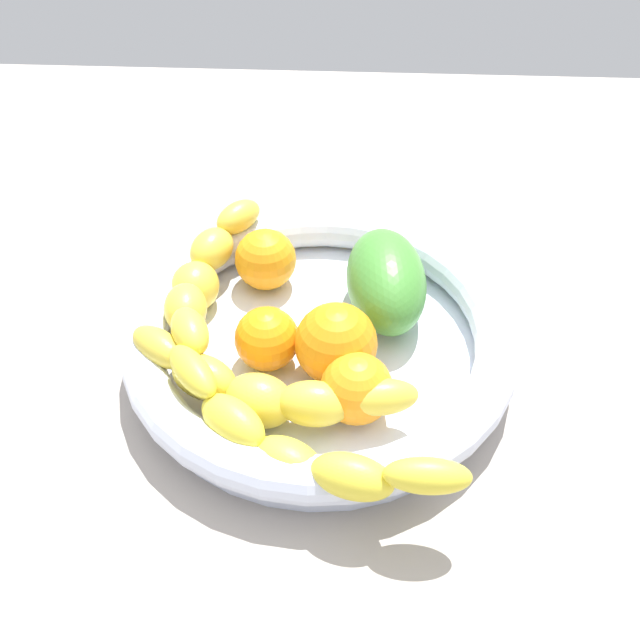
{
  "coord_description": "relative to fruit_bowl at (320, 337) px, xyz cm",
  "views": [
    {
      "loc": [
        40.37,
        2.17,
        45.62
      ],
      "look_at": [
        0.0,
        0.0,
        7.51
      ],
      "focal_mm": 37.77,
      "sensor_mm": 36.0,
      "label": 1
    }
  ],
  "objects": [
    {
      "name": "orange_rear",
      "position": [
        -8.02,
        -5.44,
        1.77
      ],
      "size": [
        5.66,
        5.66,
        5.66
      ],
      "primitive_type": "sphere",
      "color": "orange",
      "rests_on": "fruit_bowl"
    },
    {
      "name": "banana_arching_top",
      "position": [
        -4.55,
        -10.61,
        2.21
      ],
      "size": [
        21.36,
        8.05,
        5.91
      ],
      "color": "yellow",
      "rests_on": "fruit_bowl"
    },
    {
      "name": "kitchen_counter",
      "position": [
        0.0,
        0.0,
        -4.07
      ],
      "size": [
        120.0,
        120.0,
        3.0
      ],
      "primitive_type": "cube",
      "color": "#A0978D",
      "rests_on": "ground"
    },
    {
      "name": "orange_mid_right",
      "position": [
        2.08,
        -4.19,
        1.59
      ],
      "size": [
        5.31,
        5.31,
        5.31
      ],
      "primitive_type": "sphere",
      "color": "orange",
      "rests_on": "fruit_bowl"
    },
    {
      "name": "banana_draped_right",
      "position": [
        12.84,
        -1.22,
        2.07
      ],
      "size": [
        12.69,
        22.28,
        5.75
      ],
      "color": "yellow",
      "rests_on": "fruit_bowl"
    },
    {
      "name": "banana_draped_left",
      "position": [
        7.43,
        -4.03,
        1.65
      ],
      "size": [
        9.32,
        23.36,
        4.76
      ],
      "color": "gold",
      "rests_on": "fruit_bowl"
    },
    {
      "name": "orange_front",
      "position": [
        7.12,
        3.13,
        1.71
      ],
      "size": [
        5.54,
        5.54,
        5.54
      ],
      "primitive_type": "sphere",
      "color": "orange",
      "rests_on": "fruit_bowl"
    },
    {
      "name": "mango_green",
      "position": [
        -4.87,
        5.5,
        2.36
      ],
      "size": [
        12.63,
        8.11,
        7.06
      ],
      "primitive_type": "ellipsoid",
      "rotation": [
        0.0,
        0.0,
        0.11
      ],
      "color": "#448B35",
      "rests_on": "fruit_bowl"
    },
    {
      "name": "orange_mid_left",
      "position": [
        2.97,
        1.42,
        2.24
      ],
      "size": [
        6.62,
        6.62,
        6.62
      ],
      "primitive_type": "sphere",
      "color": "orange",
      "rests_on": "fruit_bowl"
    },
    {
      "name": "fruit_bowl",
      "position": [
        0.0,
        0.0,
        0.0
      ],
      "size": [
        32.72,
        32.72,
        4.99
      ],
      "color": "white",
      "rests_on": "kitchen_counter"
    }
  ]
}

